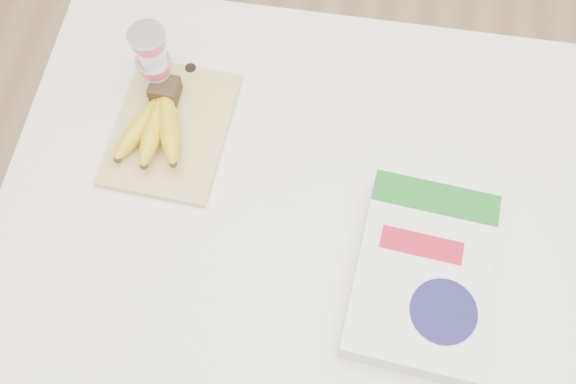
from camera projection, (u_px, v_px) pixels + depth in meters
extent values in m
plane|color=tan|center=(329.00, 330.00, 1.86)|extent=(4.00, 4.00, 0.00)
cube|color=white|center=(340.00, 288.00, 1.46)|extent=(1.19, 0.80, 0.89)
cube|color=#D5B575|center=(172.00, 129.00, 1.11)|extent=(0.20, 0.27, 0.01)
cube|color=#382816|center=(165.00, 90.00, 1.10)|extent=(0.05, 0.05, 0.03)
ellipsoid|color=gold|center=(141.00, 126.00, 1.08)|extent=(0.08, 0.16, 0.05)
sphere|color=#382816|center=(117.00, 159.00, 1.06)|extent=(0.01, 0.01, 0.01)
ellipsoid|color=gold|center=(154.00, 128.00, 1.07)|extent=(0.03, 0.15, 0.05)
sphere|color=#382816|center=(144.00, 166.00, 1.04)|extent=(0.01, 0.01, 0.01)
ellipsoid|color=gold|center=(169.00, 126.00, 1.07)|extent=(0.08, 0.16, 0.05)
sphere|color=#382816|center=(173.00, 164.00, 1.04)|extent=(0.01, 0.01, 0.01)
cylinder|color=silver|center=(146.00, 35.00, 1.00)|extent=(0.06, 0.06, 0.00)
cube|color=white|center=(420.00, 275.00, 0.97)|extent=(0.22, 0.30, 0.06)
cube|color=#16661B|center=(436.00, 198.00, 0.99)|extent=(0.20, 0.07, 0.00)
cylinder|color=#141244|center=(444.00, 311.00, 0.92)|extent=(0.11, 0.11, 0.00)
cube|color=#A81325|center=(422.00, 245.00, 0.96)|extent=(0.13, 0.05, 0.00)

